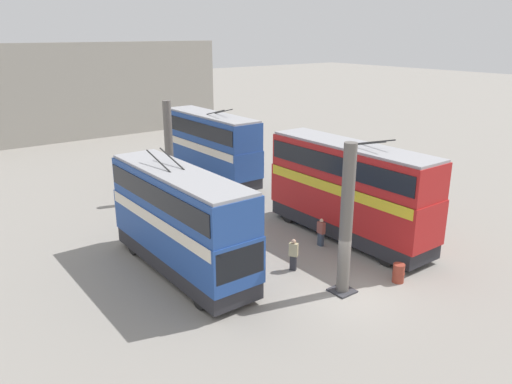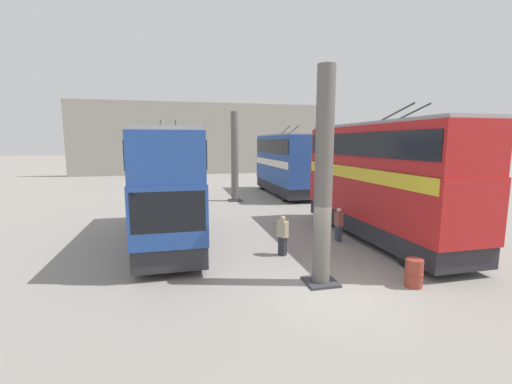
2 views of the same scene
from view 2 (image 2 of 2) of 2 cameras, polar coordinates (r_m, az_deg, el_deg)
The scene contains 10 objects.
ground_plane at distance 10.98m, azimuth 12.02°, elevation -15.80°, with size 240.00×240.00×0.00m, color gray.
depot_back_wall at distance 48.84m, azimuth -8.30°, elevation 8.79°, with size 0.50×36.00×9.87m.
support_column_near at distance 10.64m, azimuth 11.18°, elevation 1.55°, with size 0.99×0.99×6.70m.
support_column_far at distance 25.89m, azimuth -3.58°, elevation 5.58°, with size 0.99×0.99×6.70m.
bus_left_near at distance 16.50m, azimuth 19.99°, elevation 2.84°, with size 10.31×2.54×5.92m.
bus_left_far at distance 29.15m, azimuth 4.75°, elevation 5.25°, with size 9.72×2.54×5.74m.
bus_right_far at distance 15.65m, azimuth -14.20°, elevation 2.08°, with size 9.63×2.54×5.57m.
person_by_left_row at distance 15.91m, azimuth 13.61°, elevation -5.18°, with size 0.43×0.25×1.54m.
person_aisle_foreground at distance 13.62m, azimuth 4.46°, elevation -7.10°, with size 0.48×0.43×1.59m.
oil_drum at distance 11.91m, azimuth 24.82°, elevation -12.14°, with size 0.56×0.56×0.89m.
Camera 2 is at (-9.02, 4.41, 4.45)m, focal length 24.00 mm.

